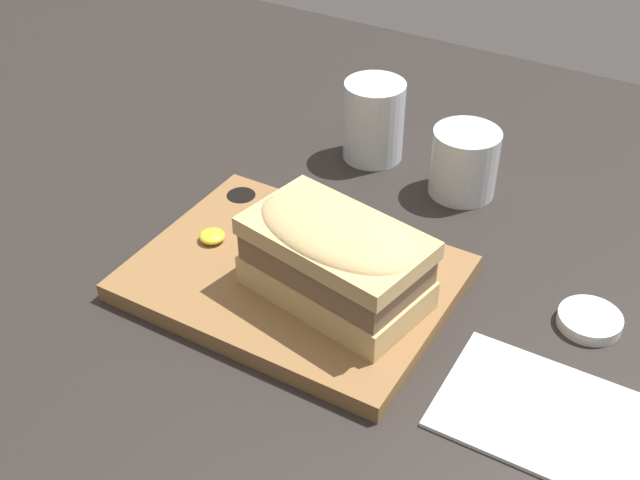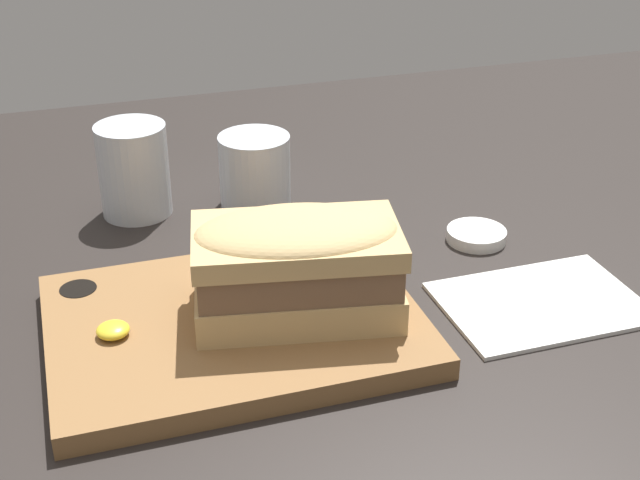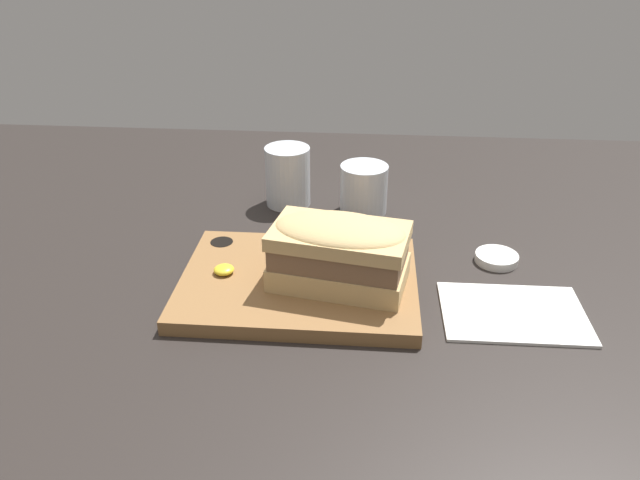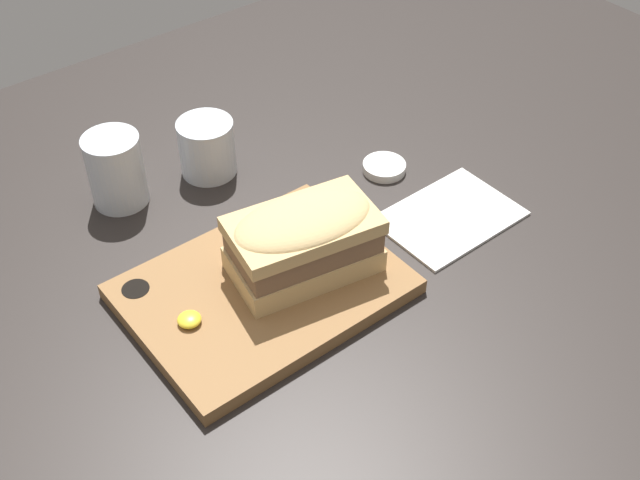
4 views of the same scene
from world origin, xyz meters
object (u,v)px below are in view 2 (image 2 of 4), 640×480
water_glass (134,176)px  condiment_dish (476,235)px  napkin (541,303)px  wine_glass (255,173)px  sandwich (296,261)px  serving_board (233,325)px

water_glass → condiment_dish: water_glass is taller
water_glass → napkin: size_ratio=0.56×
water_glass → napkin: bearing=-43.2°
water_glass → wine_glass: 12.61cm
water_glass → napkin: water_glass is taller
wine_glass → condiment_dish: size_ratio=1.32×
wine_glass → condiment_dish: 24.27cm
sandwich → water_glass: (-9.85, 26.64, -2.33)cm
sandwich → condiment_dish: bearing=24.6°
serving_board → water_glass: size_ratio=3.10×
sandwich → wine_glass: size_ratio=2.32×
condiment_dish → sandwich: bearing=-155.4°
wine_glass → napkin: bearing=-55.6°
water_glass → napkin: (31.33, -29.46, -4.03)cm
serving_board → condiment_dish: bearing=18.5°
water_glass → sandwich: bearing=-69.7°
napkin → condiment_dish: condiment_dish is taller
serving_board → sandwich: size_ratio=1.67×
serving_board → water_glass: water_glass is taller
sandwich → water_glass: bearing=110.3°
serving_board → condiment_dish: size_ratio=5.09×
serving_board → water_glass: (-4.56, 25.74, 3.28)cm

